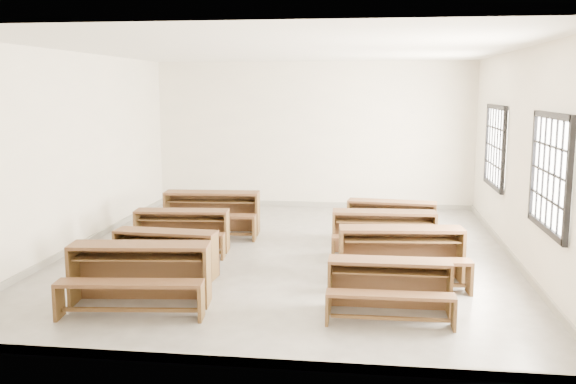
# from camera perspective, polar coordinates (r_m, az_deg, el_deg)

# --- Properties ---
(room) EXTENTS (8.50, 8.50, 3.20)m
(room) POSITION_cam_1_polar(r_m,az_deg,el_deg) (9.97, 0.51, 6.49)
(room) COLOR gray
(room) RESTS_ON ground
(desk_set_0) EXTENTS (1.77, 1.06, 0.76)m
(desk_set_0) POSITION_cam_1_polar(r_m,az_deg,el_deg) (8.01, -13.10, -6.79)
(desk_set_0) COLOR brown
(desk_set_0) RESTS_ON ground
(desk_set_1) EXTENTS (1.49, 0.84, 0.65)m
(desk_set_1) POSITION_cam_1_polar(r_m,az_deg,el_deg) (9.14, -10.90, -5.12)
(desk_set_1) COLOR brown
(desk_set_1) RESTS_ON ground
(desk_set_2) EXTENTS (1.56, 0.90, 0.68)m
(desk_set_2) POSITION_cam_1_polar(r_m,az_deg,el_deg) (10.49, -9.45, -3.15)
(desk_set_2) COLOR brown
(desk_set_2) RESTS_ON ground
(desk_set_3) EXTENTS (1.76, 1.00, 0.77)m
(desk_set_3) POSITION_cam_1_polar(r_m,az_deg,el_deg) (11.68, -6.81, -1.56)
(desk_set_3) COLOR brown
(desk_set_3) RESTS_ON ground
(desk_set_4) EXTENTS (1.43, 0.75, 0.64)m
(desk_set_4) POSITION_cam_1_polar(r_m,az_deg,el_deg) (7.63, 8.99, -8.00)
(desk_set_4) COLOR brown
(desk_set_4) RESTS_ON ground
(desk_set_5) EXTENTS (1.75, 1.03, 0.75)m
(desk_set_5) POSITION_cam_1_polar(r_m,az_deg,el_deg) (8.85, 10.04, -5.18)
(desk_set_5) COLOR brown
(desk_set_5) RESTS_ON ground
(desk_set_6) EXTENTS (1.64, 0.89, 0.72)m
(desk_set_6) POSITION_cam_1_polar(r_m,az_deg,el_deg) (10.12, 8.52, -3.42)
(desk_set_6) COLOR brown
(desk_set_6) RESTS_ON ground
(desk_set_7) EXTENTS (1.60, 0.96, 0.68)m
(desk_set_7) POSITION_cam_1_polar(r_m,az_deg,el_deg) (11.26, 9.17, -2.26)
(desk_set_7) COLOR brown
(desk_set_7) RESTS_ON ground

